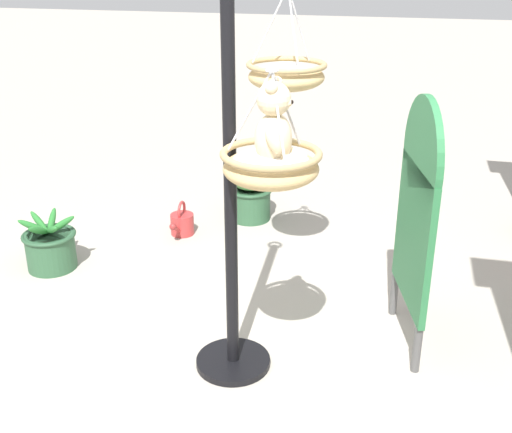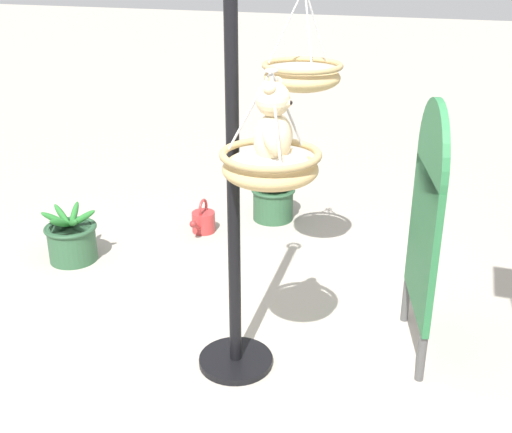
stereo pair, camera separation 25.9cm
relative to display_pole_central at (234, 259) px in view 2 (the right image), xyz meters
The scene contains 9 objects.
ground_plane 0.72m from the display_pole_central, 44.07° to the left, with size 40.00×40.00×0.00m, color #A8A093.
display_pole_central is the anchor object (origin of this frame).
hanging_basket_with_teddy 0.68m from the display_pole_central, 59.04° to the left, with size 0.50×0.50×0.56m.
teddy_bear 0.86m from the display_pole_central, 61.08° to the left, with size 0.29×0.26×0.42m.
hanging_basket_left_high 1.33m from the display_pole_central, behind, with size 0.52×0.52×0.64m.
potted_plant_tall_leafy 1.97m from the display_pole_central, 117.27° to the right, with size 0.42×0.41×0.44m.
potted_plant_bushy_green 2.23m from the display_pole_central, 168.80° to the right, with size 0.40×0.40×0.59m.
display_sign_board 1.12m from the display_pole_central, 116.89° to the left, with size 0.70×0.21×1.56m.
watering_can 2.01m from the display_pole_central, 151.43° to the right, with size 0.35×0.20×0.30m.
Camera 2 is at (2.83, 0.99, 2.31)m, focal length 44.70 mm.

